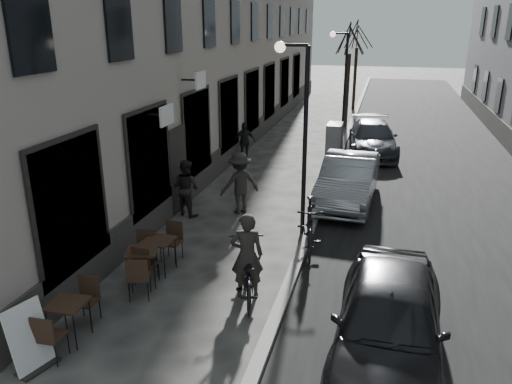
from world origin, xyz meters
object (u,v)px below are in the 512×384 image
at_px(tree_near, 350,39).
at_px(car_far, 373,138).
at_px(bistro_set_b, 143,263).
at_px(pedestrian_mid, 240,183).
at_px(streetlamp_far, 342,74).
at_px(moped, 309,227).
at_px(bistro_set_c, 159,252).
at_px(car_mid, 348,180).
at_px(sign_board, 31,343).
at_px(streetlamp_near, 299,120).
at_px(bicycle, 247,271).
at_px(tree_far, 358,35).
at_px(pedestrian_near, 186,188).
at_px(utility_cabinet, 334,143).
at_px(pedestrian_far, 244,142).
at_px(car_near, 389,320).
at_px(bistro_set_a, 69,317).

bearing_deg(tree_near, car_far, -73.94).
height_order(tree_near, bistro_set_b, tree_near).
height_order(pedestrian_mid, car_far, pedestrian_mid).
relative_size(streetlamp_far, moped, 2.28).
xyz_separation_m(bistro_set_c, car_far, (4.39, 12.34, 0.21)).
distance_m(car_mid, moped, 3.97).
height_order(tree_near, sign_board, tree_near).
bearing_deg(streetlamp_near, bistro_set_c, -131.54).
bearing_deg(moped, car_mid, 70.69).
bearing_deg(moped, bicycle, -120.81).
distance_m(tree_far, car_far, 12.45).
distance_m(streetlamp_far, pedestrian_mid, 11.32).
relative_size(tree_far, pedestrian_near, 3.34).
height_order(streetlamp_far, car_mid, streetlamp_far).
height_order(streetlamp_far, bicycle, streetlamp_far).
bearing_deg(utility_cabinet, car_mid, -77.77).
height_order(streetlamp_far, pedestrian_mid, streetlamp_far).
distance_m(pedestrian_far, car_mid, 6.13).
height_order(streetlamp_far, bistro_set_b, streetlamp_far).
bearing_deg(moped, tree_far, 81.27).
height_order(bicycle, car_far, car_far).
relative_size(tree_near, pedestrian_mid, 3.03).
bearing_deg(sign_board, streetlamp_far, 97.01).
height_order(car_near, car_far, car_near).
relative_size(bistro_set_a, moped, 0.71).
relative_size(tree_far, utility_cabinet, 3.53).
distance_m(tree_near, pedestrian_mid, 14.55).
distance_m(bistro_set_c, sign_board, 3.75).
height_order(tree_near, bicycle, tree_near).
xyz_separation_m(tree_far, bicycle, (-0.49, -24.56, -4.09)).
height_order(tree_far, pedestrian_mid, tree_far).
height_order(utility_cabinet, bicycle, utility_cabinet).
bearing_deg(car_mid, bistro_set_c, -120.40).
bearing_deg(pedestrian_near, bicycle, 147.94).
height_order(bicycle, car_near, car_near).
height_order(pedestrian_far, moped, pedestrian_far).
height_order(tree_far, car_mid, tree_far).
height_order(sign_board, pedestrian_far, pedestrian_far).
xyz_separation_m(bistro_set_a, car_near, (5.61, 0.88, 0.31)).
distance_m(streetlamp_near, streetlamp_far, 12.00).
bearing_deg(streetlamp_far, bistro_set_c, -100.13).
xyz_separation_m(pedestrian_mid, pedestrian_far, (-1.50, 5.80, -0.13)).
xyz_separation_m(streetlamp_near, pedestrian_far, (-3.43, 6.87, -2.35)).
height_order(pedestrian_mid, moped, pedestrian_mid).
height_order(pedestrian_mid, car_near, pedestrian_mid).
bearing_deg(bistro_set_a, sign_board, -103.27).
distance_m(bistro_set_a, bicycle, 3.58).
height_order(tree_near, car_far, tree_near).
height_order(bicycle, pedestrian_near, pedestrian_near).
bearing_deg(pedestrian_mid, bistro_set_c, 42.09).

